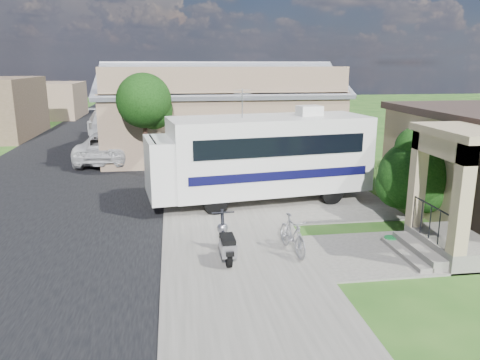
{
  "coord_description": "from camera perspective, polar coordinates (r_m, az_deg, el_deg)",
  "views": [
    {
      "loc": [
        -2.6,
        -11.99,
        4.98
      ],
      "look_at": [
        -0.5,
        2.5,
        1.3
      ],
      "focal_mm": 35.0,
      "sensor_mm": 36.0,
      "label": 1
    }
  ],
  "objects": [
    {
      "name": "bicycle",
      "position": [
        12.55,
        6.42,
        -6.88
      ],
      "size": [
        0.72,
        1.73,
        1.01
      ],
      "primitive_type": "imported",
      "rotation": [
        0.0,
        0.0,
        0.15
      ],
      "color": "#96959C",
      "rests_on": "ground"
    },
    {
      "name": "walk_slab",
      "position": [
        13.29,
        17.56,
        -8.47
      ],
      "size": [
        4.0,
        3.0,
        0.05
      ],
      "primitive_type": "cube",
      "color": "#5F5C55",
      "rests_on": "ground"
    },
    {
      "name": "van",
      "position": [
        32.18,
        -15.69,
        6.42
      ],
      "size": [
        3.93,
        7.01,
        1.92
      ],
      "primitive_type": "imported",
      "rotation": [
        0.0,
        0.0,
        0.2
      ],
      "color": "silver",
      "rests_on": "ground"
    },
    {
      "name": "warehouse",
      "position": [
        26.26,
        -2.54,
        7.56
      ],
      "size": [
        12.5,
        8.4,
        5.04
      ],
      "color": "#816650",
      "rests_on": "ground"
    },
    {
      "name": "driveway_slab",
      "position": [
        17.7,
        5.49,
        -2.21
      ],
      "size": [
        7.0,
        6.0,
        0.05
      ],
      "primitive_type": "cube",
      "color": "#5F5C55",
      "rests_on": "ground"
    },
    {
      "name": "garden_hose",
      "position": [
        14.03,
        17.86,
        -7.05
      ],
      "size": [
        0.36,
        0.36,
        0.16
      ],
      "primitive_type": "cylinder",
      "color": "#167031",
      "rests_on": "ground"
    },
    {
      "name": "street_tree_a",
      "position": [
        21.14,
        -11.35,
        9.14
      ],
      "size": [
        2.44,
        2.4,
        4.58
      ],
      "color": "#311D15",
      "rests_on": "ground"
    },
    {
      "name": "ground",
      "position": [
        13.24,
        3.73,
        -8.02
      ],
      "size": [
        120.0,
        120.0,
        0.0
      ],
      "primitive_type": "plane",
      "color": "#1C4913"
    },
    {
      "name": "scooter",
      "position": [
        12.06,
        -1.7,
        -7.7
      ],
      "size": [
        0.6,
        1.7,
        1.12
      ],
      "rotation": [
        0.0,
        0.0,
        0.02
      ],
      "color": "black",
      "rests_on": "ground"
    },
    {
      "name": "distant_bldg_near",
      "position": [
        47.75,
        -23.59,
        8.9
      ],
      "size": [
        8.0,
        7.0,
        3.2
      ],
      "primitive_type": "cube",
      "color": "#816650",
      "rests_on": "ground"
    },
    {
      "name": "shrub",
      "position": [
        16.05,
        20.58,
        0.9
      ],
      "size": [
        2.49,
        2.38,
        3.05
      ],
      "color": "#311D15",
      "rests_on": "ground"
    },
    {
      "name": "street_tree_b",
      "position": [
        31.1,
        -10.46,
        10.96
      ],
      "size": [
        2.44,
        2.4,
        4.73
      ],
      "color": "#311D15",
      "rests_on": "ground"
    },
    {
      "name": "sidewalk_slab",
      "position": [
        22.6,
        -3.99,
        1.43
      ],
      "size": [
        4.0,
        80.0,
        0.06
      ],
      "primitive_type": "cube",
      "color": "#5F5C55",
      "rests_on": "ground"
    },
    {
      "name": "pickup_truck",
      "position": [
        25.18,
        -15.61,
        4.0
      ],
      "size": [
        3.06,
        5.83,
        1.57
      ],
      "primitive_type": "imported",
      "rotation": [
        0.0,
        0.0,
        3.06
      ],
      "color": "silver",
      "rests_on": "ground"
    },
    {
      "name": "motorhome",
      "position": [
        16.91,
        2.6,
        3.08
      ],
      "size": [
        8.21,
        3.56,
        4.08
      ],
      "rotation": [
        0.0,
        0.0,
        0.14
      ],
      "color": "silver",
      "rests_on": "ground"
    },
    {
      "name": "street_slab",
      "position": [
        23.07,
        -20.31,
        0.78
      ],
      "size": [
        9.0,
        80.0,
        0.02
      ],
      "primitive_type": "cube",
      "color": "black",
      "rests_on": "ground"
    },
    {
      "name": "street_tree_c",
      "position": [
        40.1,
        -10.01,
        11.23
      ],
      "size": [
        2.44,
        2.4,
        4.42
      ],
      "color": "#311D15",
      "rests_on": "ground"
    }
  ]
}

